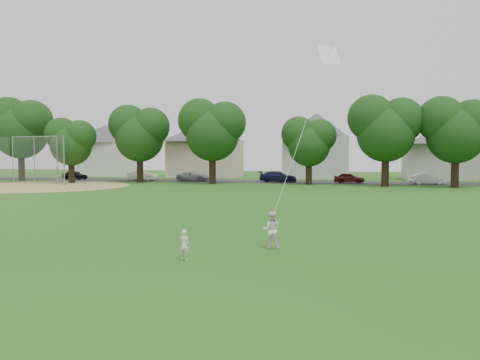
% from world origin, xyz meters
% --- Properties ---
extents(ground, '(160.00, 160.00, 0.00)m').
position_xyz_m(ground, '(0.00, 0.00, 0.00)').
color(ground, '#195713').
rests_on(ground, ground).
extents(street, '(90.00, 7.00, 0.01)m').
position_xyz_m(street, '(0.00, 42.00, 0.01)').
color(street, '#2D2D30').
rests_on(street, ground).
extents(dirt_infield, '(18.00, 18.00, 0.02)m').
position_xyz_m(dirt_infield, '(-26.00, 28.00, 0.01)').
color(dirt_infield, '#9E7F51').
rests_on(dirt_infield, ground).
extents(toddler, '(0.38, 0.29, 0.93)m').
position_xyz_m(toddler, '(-0.19, -0.14, 0.46)').
color(toddler, silver).
rests_on(toddler, ground).
extents(older_boy, '(0.67, 0.56, 1.25)m').
position_xyz_m(older_boy, '(2.03, 2.22, 0.63)').
color(older_boy, white).
rests_on(older_boy, ground).
extents(kite, '(1.42, 3.14, 8.57)m').
position_xyz_m(kite, '(2.83, 4.87, 4.17)').
color(kite, white).
rests_on(kite, ground).
extents(baseball_backstop, '(11.79, 3.34, 5.20)m').
position_xyz_m(baseball_backstop, '(-29.49, 31.30, 2.60)').
color(baseball_backstop, gray).
rests_on(baseball_backstop, ground).
extents(tree_row, '(81.82, 8.50, 10.63)m').
position_xyz_m(tree_row, '(3.26, 36.25, 6.34)').
color(tree_row, black).
rests_on(tree_row, ground).
extents(parked_cars, '(62.93, 2.08, 1.27)m').
position_xyz_m(parked_cars, '(0.92, 41.00, 0.60)').
color(parked_cars, black).
rests_on(parked_cars, ground).
extents(house_row, '(76.00, 14.01, 10.48)m').
position_xyz_m(house_row, '(-0.81, 52.00, 4.86)').
color(house_row, white).
rests_on(house_row, ground).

